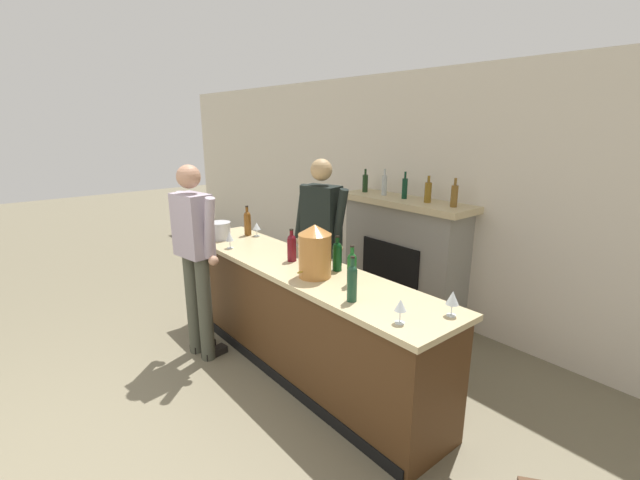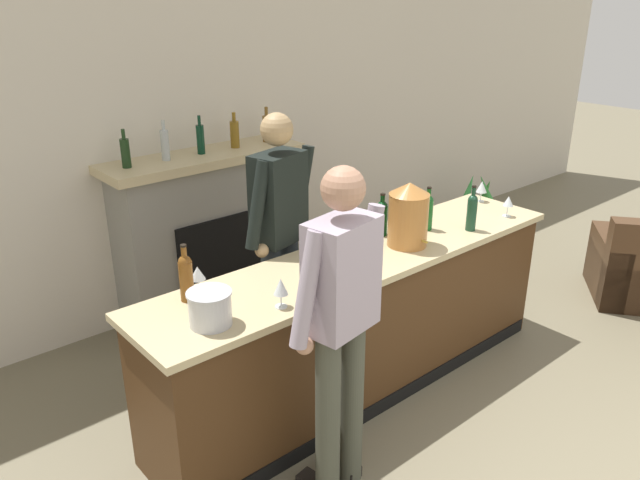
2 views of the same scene
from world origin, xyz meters
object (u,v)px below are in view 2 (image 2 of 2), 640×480
at_px(fireplace_stone, 208,233).
at_px(ice_bucket_steel, 210,308).
at_px(copper_dispenser, 408,214).
at_px(wine_bottle_port_short, 428,211).
at_px(person_customer, 340,325).
at_px(wine_glass_mid_counter, 482,187).
at_px(wine_bottle_chardonnay_pale, 382,216).
at_px(wine_bottle_cabernet_heavy, 472,211).
at_px(wine_bottle_rose_blush, 348,239).
at_px(potted_plant_corner, 478,205).
at_px(wine_glass_near_bucket, 281,287).
at_px(wine_glass_front_right, 348,229).
at_px(wine_bottle_riesling_slim, 186,276).
at_px(wine_glass_back_row, 508,202).
at_px(person_bartender, 280,237).
at_px(wine_glass_by_dispenser, 198,274).

distance_m(fireplace_stone, ice_bucket_steel, 2.08).
height_order(copper_dispenser, wine_bottle_port_short, copper_dispenser).
relative_size(fireplace_stone, person_customer, 0.91).
bearing_deg(wine_glass_mid_counter, wine_bottle_chardonnay_pale, 179.34).
height_order(fireplace_stone, wine_bottle_cabernet_heavy, fireplace_stone).
bearing_deg(wine_bottle_rose_blush, potted_plant_corner, 21.79).
bearing_deg(person_customer, potted_plant_corner, 26.35).
relative_size(wine_bottle_port_short, wine_glass_near_bucket, 1.86).
height_order(wine_bottle_rose_blush, wine_glass_mid_counter, wine_bottle_rose_blush).
bearing_deg(ice_bucket_steel, wine_bottle_chardonnay_pale, 10.80).
height_order(person_customer, wine_bottle_chardonnay_pale, person_customer).
height_order(potted_plant_corner, wine_glass_near_bucket, wine_glass_near_bucket).
height_order(ice_bucket_steel, wine_bottle_port_short, wine_bottle_port_short).
bearing_deg(wine_glass_front_right, ice_bucket_steel, -165.83).
height_order(person_customer, wine_bottle_riesling_slim, person_customer).
xyz_separation_m(wine_bottle_rose_blush, wine_glass_front_right, (0.15, 0.16, -0.02)).
bearing_deg(person_customer, wine_glass_mid_counter, 18.98).
distance_m(copper_dispenser, wine_glass_back_row, 0.99).
height_order(potted_plant_corner, wine_glass_back_row, wine_glass_back_row).
distance_m(fireplace_stone, person_customer, 2.34).
bearing_deg(wine_bottle_cabernet_heavy, copper_dispenser, 168.78).
relative_size(person_bartender, ice_bucket_steel, 8.13).
relative_size(ice_bucket_steel, wine_glass_by_dispenser, 1.51).
height_order(copper_dispenser, wine_glass_front_right, copper_dispenser).
relative_size(fireplace_stone, wine_bottle_rose_blush, 5.70).
height_order(fireplace_stone, wine_glass_mid_counter, fireplace_stone).
bearing_deg(wine_glass_back_row, copper_dispenser, 173.36).
bearing_deg(wine_bottle_chardonnay_pale, wine_bottle_cabernet_heavy, -32.40).
xyz_separation_m(potted_plant_corner, copper_dispenser, (-2.82, -1.40, 0.94)).
bearing_deg(person_customer, wine_glass_by_dispenser, 110.06).
relative_size(fireplace_stone, wine_glass_by_dispenser, 10.99).
bearing_deg(wine_glass_back_row, person_customer, -168.45).
distance_m(wine_bottle_rose_blush, wine_glass_near_bucket, 0.75).
bearing_deg(wine_glass_by_dispenser, wine_glass_mid_counter, -1.88).
bearing_deg(potted_plant_corner, wine_glass_by_dispenser, -165.44).
distance_m(wine_bottle_riesling_slim, wine_glass_front_right, 1.19).
xyz_separation_m(person_bartender, wine_glass_back_row, (1.60, -0.69, 0.07)).
distance_m(ice_bucket_steel, wine_bottle_port_short, 1.86).
bearing_deg(wine_glass_near_bucket, wine_bottle_rose_blush, 18.55).
bearing_deg(wine_bottle_chardonnay_pale, fireplace_stone, 109.10).
bearing_deg(wine_glass_by_dispenser, wine_bottle_riesling_slim, -151.77).
relative_size(copper_dispenser, wine_glass_by_dispenser, 2.83).
distance_m(wine_glass_mid_counter, wine_glass_back_row, 0.36).
height_order(fireplace_stone, wine_glass_front_right, fireplace_stone).
xyz_separation_m(wine_bottle_cabernet_heavy, wine_bottle_chardonnay_pale, (-0.54, 0.34, -0.01)).
bearing_deg(copper_dispenser, wine_bottle_chardonnay_pale, 89.47).
height_order(person_bartender, ice_bucket_steel, person_bartender).
distance_m(potted_plant_corner, wine_glass_back_row, 2.53).
distance_m(fireplace_stone, wine_glass_back_row, 2.39).
relative_size(wine_glass_back_row, wine_glass_front_right, 0.96).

